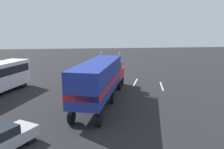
# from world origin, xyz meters

# --- Properties ---
(ground_plane) EXTENTS (120.00, 120.00, 0.00)m
(ground_plane) POSITION_xyz_m (0.00, 0.00, 0.00)
(ground_plane) COLOR #232326
(lane_stripe_near) EXTENTS (4.18, 1.69, 0.01)m
(lane_stripe_near) POSITION_xyz_m (1.92, -3.50, 0.01)
(lane_stripe_near) COLOR silver
(lane_stripe_near) RESTS_ON ground_plane
(lane_stripe_mid) EXTENTS (4.28, 1.35, 0.01)m
(lane_stripe_mid) POSITION_xyz_m (-0.67, -6.28, 0.01)
(lane_stripe_mid) COLOR silver
(lane_stripe_mid) RESTS_ON ground_plane
(semi_truck) EXTENTS (14.22, 6.82, 4.50)m
(semi_truck) POSITION_xyz_m (-5.79, 1.85, 2.52)
(semi_truck) COLOR red
(semi_truck) RESTS_ON ground_plane
(person_bystander) EXTENTS (0.41, 0.48, 1.63)m
(person_bystander) POSITION_xyz_m (-6.21, 4.31, 0.89)
(person_bystander) COLOR #2D3347
(person_bystander) RESTS_ON ground_plane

